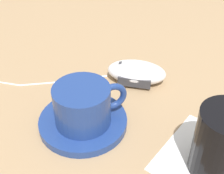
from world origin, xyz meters
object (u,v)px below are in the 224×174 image
Objects in this scene: saucer at (83,122)px; drinking_glass at (223,143)px; computer_mouse at (136,72)px; coffee_cup at (84,105)px.

drinking_glass is (0.08, -0.19, 0.05)m from saucer.
computer_mouse is at bearing 8.60° from saucer.
saucer is 1.25× the size of coffee_cup.
coffee_cup is at bearing -169.73° from computer_mouse.
drinking_glass is (-0.07, -0.22, 0.03)m from computer_mouse.
saucer is 1.42× the size of drinking_glass.
drinking_glass is at bearing -68.63° from saucer.
computer_mouse is at bearing 71.31° from drinking_glass.
coffee_cup is 0.15m from computer_mouse.
computer_mouse reaches higher than saucer.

